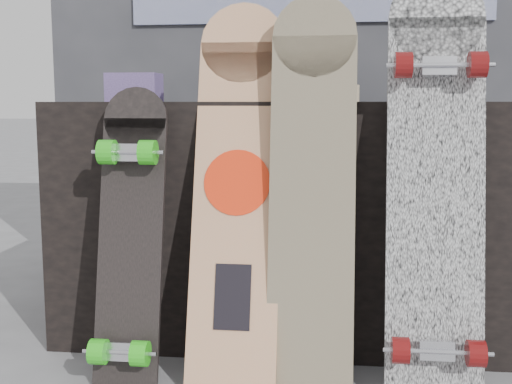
# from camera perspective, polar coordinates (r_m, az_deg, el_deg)

# --- Properties ---
(vendor_table) EXTENTS (1.60, 0.60, 0.80)m
(vendor_table) POSITION_cam_1_polar(r_m,az_deg,el_deg) (2.23, 3.92, -2.35)
(vendor_table) COLOR black
(vendor_table) RESTS_ON ground
(booth) EXTENTS (2.40, 0.22, 2.20)m
(booth) POSITION_cam_1_polar(r_m,az_deg,el_deg) (3.06, 4.80, 13.62)
(booth) COLOR #303135
(booth) RESTS_ON ground
(merch_box_purple) EXTENTS (0.18, 0.12, 0.10)m
(merch_box_purple) POSITION_cam_1_polar(r_m,az_deg,el_deg) (2.33, -10.76, 9.10)
(merch_box_purple) COLOR #403063
(merch_box_purple) RESTS_ON vendor_table
(merch_box_small) EXTENTS (0.14, 0.14, 0.12)m
(merch_box_small) POSITION_cam_1_polar(r_m,az_deg,el_deg) (2.15, 17.26, 9.26)
(merch_box_small) COLOR #403063
(merch_box_small) RESTS_ON vendor_table
(merch_box_flat) EXTENTS (0.22, 0.10, 0.06)m
(merch_box_flat) POSITION_cam_1_polar(r_m,az_deg,el_deg) (2.36, 6.42, 8.68)
(merch_box_flat) COLOR #D1B78C
(merch_box_flat) RESTS_ON vendor_table
(longboard_geisha) EXTENTS (0.26, 0.36, 1.10)m
(longboard_geisha) POSITION_cam_1_polar(r_m,az_deg,el_deg) (1.87, -1.63, 1.30)
(longboard_geisha) COLOR tan
(longboard_geisha) RESTS_ON ground
(longboard_celtic) EXTENTS (0.24, 0.24, 1.11)m
(longboard_celtic) POSITION_cam_1_polar(r_m,az_deg,el_deg) (1.81, 5.03, 1.26)
(longboard_celtic) COLOR tan
(longboard_celtic) RESTS_ON ground
(longboard_cascadia) EXTENTS (0.26, 0.29, 1.16)m
(longboard_cascadia) POSITION_cam_1_polar(r_m,az_deg,el_deg) (1.80, 15.70, 1.44)
(longboard_cascadia) COLOR white
(longboard_cascadia) RESTS_ON ground
(skateboard_dark) EXTENTS (0.19, 0.27, 0.85)m
(skateboard_dark) POSITION_cam_1_polar(r_m,az_deg,el_deg) (1.86, -11.21, -3.57)
(skateboard_dark) COLOR black
(skateboard_dark) RESTS_ON ground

